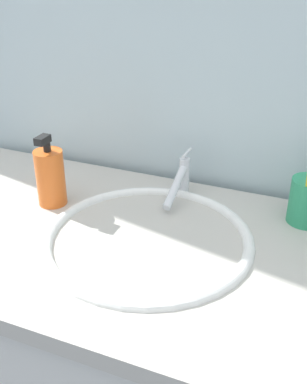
{
  "coord_description": "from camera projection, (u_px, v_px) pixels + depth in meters",
  "views": [
    {
      "loc": [
        0.3,
        -0.68,
        1.39
      ],
      "look_at": [
        0.0,
        0.04,
        0.98
      ],
      "focal_mm": 42.81,
      "sensor_mm": 36.0,
      "label": 1
    }
  ],
  "objects": [
    {
      "name": "sink_basin",
      "position": [
        148.0,
        252.0,
        0.91
      ],
      "size": [
        0.42,
        0.42,
        0.1
      ],
      "color": "white",
      "rests_on": "vanity_counter"
    },
    {
      "name": "tiled_wall_back",
      "position": [
        202.0,
        47.0,
        1.01
      ],
      "size": [
        2.43,
        0.04,
        2.4
      ],
      "primitive_type": "cube",
      "color": "silver",
      "rests_on": "ground"
    },
    {
      "name": "soap_dispenser",
      "position": [
        50.0,
        177.0,
        1.0
      ],
      "size": [
        0.06,
        0.06,
        0.16
      ],
      "color": "orange",
      "rests_on": "vanity_counter"
    },
    {
      "name": "faucet",
      "position": [
        181.0,
        179.0,
        1.04
      ],
      "size": [
        0.02,
        0.16,
        0.1
      ],
      "color": "silver",
      "rests_on": "sink_basin"
    }
  ]
}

